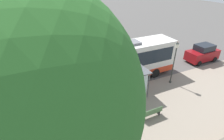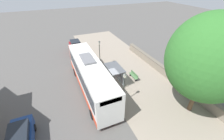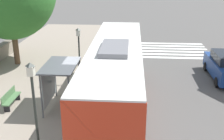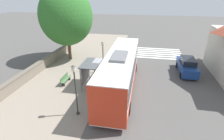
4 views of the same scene
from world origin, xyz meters
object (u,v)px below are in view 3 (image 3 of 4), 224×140
bus (116,76)px  parked_car_far_lane (224,66)px  bus_shelter (58,72)px  street_lamp_near (35,106)px  pedestrian (97,63)px  street_lamp_far (79,51)px  bench (11,98)px

bus → parked_car_far_lane: bearing=35.6°
bus_shelter → street_lamp_near: bearing=-85.2°
pedestrian → bus_shelter: bearing=-107.7°
bus → street_lamp_near: street_lamp_near is taller
bus → street_lamp_far: (-2.56, 3.51, 0.25)m
bus → pedestrian: size_ratio=7.22×
street_lamp_far → bus_shelter: bearing=-99.2°
bench → parked_car_far_lane: parked_car_far_lane is taller
pedestrian → bench: 6.45m
bus → parked_car_far_lane: 8.86m
bench → parked_car_far_lane: (12.99, 5.06, 0.44)m
pedestrian → street_lamp_far: (-0.96, -1.38, 1.24)m
street_lamp_far → bench: bearing=-133.6°
bus_shelter → bus: bearing=-3.3°
street_lamp_near → parked_car_far_lane: (9.86, 9.68, -1.58)m
parked_car_far_lane → street_lamp_near: bearing=-135.5°
street_lamp_far → street_lamp_near: bearing=-91.0°
bus → bench: bus is taller
bus_shelter → bench: bearing=-177.8°
bench → street_lamp_far: bearing=46.4°
bus_shelter → parked_car_far_lane: bearing=25.8°
bus → bus_shelter: (-3.10, 0.18, 0.07)m
bus → bench: 6.03m
bus → bus_shelter: size_ratio=4.21×
pedestrian → parked_car_far_lane: size_ratio=0.36×
bench → street_lamp_far: size_ratio=0.47×
bus_shelter → street_lamp_far: 3.38m
pedestrian → parked_car_far_lane: (8.75, 0.23, -0.08)m
bus_shelter → pedestrian: 5.07m
bus → bench: (-5.84, 0.07, -1.51)m
bus_shelter → bench: size_ratio=1.65×
pedestrian → parked_car_far_lane: bearing=1.5°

